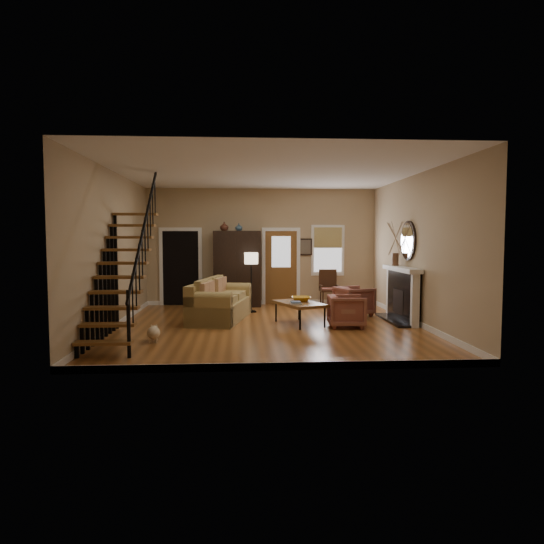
{
  "coord_description": "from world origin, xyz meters",
  "views": [
    {
      "loc": [
        -0.57,
        -10.33,
        1.91
      ],
      "look_at": [
        0.1,
        0.4,
        1.15
      ],
      "focal_mm": 32.0,
      "sensor_mm": 36.0,
      "label": 1
    }
  ],
  "objects": [
    {
      "name": "sofa",
      "position": [
        -1.07,
        0.93,
        0.44
      ],
      "size": [
        1.48,
        2.52,
        0.88
      ],
      "primitive_type": null,
      "rotation": [
        0.0,
        0.0,
        -0.21
      ],
      "color": "#9A8046",
      "rests_on": "ground"
    },
    {
      "name": "floor_lamp",
      "position": [
        -0.33,
        2.02,
        0.77
      ],
      "size": [
        0.42,
        0.42,
        1.53
      ],
      "primitive_type": null,
      "rotation": [
        0.0,
        0.0,
        0.21
      ],
      "color": "black",
      "rests_on": "ground"
    },
    {
      "name": "books",
      "position": [
        0.58,
        -0.11,
        0.52
      ],
      "size": [
        0.24,
        0.32,
        0.06
      ],
      "primitive_type": null,
      "color": "beige",
      "rests_on": "coffee_table"
    },
    {
      "name": "side_chair",
      "position": [
        1.85,
        2.95,
        0.51
      ],
      "size": [
        0.54,
        0.54,
        1.02
      ],
      "primitive_type": null,
      "color": "#3A2212",
      "rests_on": "ground"
    },
    {
      "name": "armchair_right",
      "position": [
        2.17,
        1.28,
        0.36
      ],
      "size": [
        1.01,
        0.99,
        0.73
      ],
      "primitive_type": "imported",
      "rotation": [
        0.0,
        0.0,
        1.9
      ],
      "color": "maroon",
      "rests_on": "ground"
    },
    {
      "name": "staircase",
      "position": [
        -2.78,
        -1.3,
        1.6
      ],
      "size": [
        0.94,
        2.8,
        3.2
      ],
      "primitive_type": null,
      "color": "brown",
      "rests_on": "ground"
    },
    {
      "name": "room",
      "position": [
        -0.41,
        1.76,
        1.51
      ],
      "size": [
        7.0,
        7.33,
        3.3
      ],
      "color": "#925625",
      "rests_on": "ground"
    },
    {
      "name": "vase_b",
      "position": [
        -0.65,
        3.05,
        2.21
      ],
      "size": [
        0.2,
        0.2,
        0.21
      ],
      "primitive_type": "imported",
      "color": "#334C60",
      "rests_on": "armoire"
    },
    {
      "name": "fireplace",
      "position": [
        3.13,
        0.5,
        0.74
      ],
      "size": [
        0.33,
        1.95,
        2.3
      ],
      "color": "black",
      "rests_on": "ground"
    },
    {
      "name": "armchair_left",
      "position": [
        1.66,
        -0.2,
        0.35
      ],
      "size": [
        0.81,
        0.79,
        0.69
      ],
      "primitive_type": "imported",
      "rotation": [
        0.0,
        0.0,
        1.51
      ],
      "color": "maroon",
      "rests_on": "ground"
    },
    {
      "name": "bowl",
      "position": [
        0.75,
        0.34,
        0.55
      ],
      "size": [
        0.44,
        0.44,
        0.11
      ],
      "primitive_type": "imported",
      "color": "orange",
      "rests_on": "coffee_table"
    },
    {
      "name": "armoire",
      "position": [
        -0.7,
        3.15,
        1.05
      ],
      "size": [
        1.3,
        0.6,
        2.1
      ],
      "primitive_type": null,
      "color": "black",
      "rests_on": "ground"
    },
    {
      "name": "coffee_table",
      "position": [
        0.7,
        0.19,
        0.25
      ],
      "size": [
        1.19,
        1.48,
        0.49
      ],
      "primitive_type": null,
      "rotation": [
        0.0,
        0.0,
        0.39
      ],
      "color": "brown",
      "rests_on": "ground"
    },
    {
      "name": "dog",
      "position": [
        -2.2,
        -1.42,
        0.15
      ],
      "size": [
        0.29,
        0.43,
        0.29
      ],
      "primitive_type": null,
      "rotation": [
        0.0,
        0.0,
        0.14
      ],
      "color": "beige",
      "rests_on": "ground"
    },
    {
      "name": "vase_a",
      "position": [
        -1.05,
        3.05,
        2.22
      ],
      "size": [
        0.24,
        0.24,
        0.25
      ],
      "primitive_type": "imported",
      "color": "#4C2619",
      "rests_on": "armoire"
    }
  ]
}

